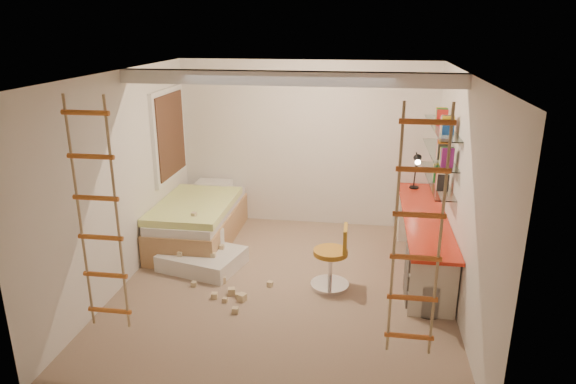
% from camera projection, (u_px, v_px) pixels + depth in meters
% --- Properties ---
extents(floor, '(4.50, 4.50, 0.00)m').
position_uv_depth(floor, '(284.00, 287.00, 6.36)').
color(floor, '#957860').
rests_on(floor, ground).
extents(ceiling_beam, '(4.00, 0.18, 0.16)m').
position_uv_depth(ceiling_beam, '(288.00, 78.00, 5.85)').
color(ceiling_beam, white).
rests_on(ceiling_beam, ceiling).
extents(window_frame, '(0.06, 1.15, 1.35)m').
position_uv_depth(window_frame, '(169.00, 135.00, 7.57)').
color(window_frame, white).
rests_on(window_frame, wall_left).
extents(window_blind, '(0.02, 1.00, 1.20)m').
position_uv_depth(window_blind, '(171.00, 135.00, 7.56)').
color(window_blind, '#4C2D1E').
rests_on(window_blind, window_frame).
extents(rope_ladder_left, '(0.41, 0.04, 2.13)m').
position_uv_depth(rope_ladder_left, '(98.00, 218.00, 4.44)').
color(rope_ladder_left, orange).
rests_on(rope_ladder_left, ceiling).
extents(rope_ladder_right, '(0.41, 0.04, 2.13)m').
position_uv_depth(rope_ladder_right, '(417.00, 237.00, 4.05)').
color(rope_ladder_right, '#C85922').
rests_on(rope_ladder_right, ceiling).
extents(waste_bin, '(0.30, 0.30, 0.38)m').
position_uv_depth(waste_bin, '(429.00, 298.00, 5.75)').
color(waste_bin, white).
rests_on(waste_bin, floor).
extents(desk, '(0.56, 2.80, 0.75)m').
position_uv_depth(desk, '(422.00, 238.00, 6.80)').
color(desk, red).
rests_on(desk, floor).
extents(shelves, '(0.25, 1.80, 0.71)m').
position_uv_depth(shelves, '(439.00, 154.00, 6.69)').
color(shelves, white).
rests_on(shelves, wall_right).
extents(bed, '(1.02, 2.00, 0.69)m').
position_uv_depth(bed, '(199.00, 220.00, 7.62)').
color(bed, '#AD7F51').
rests_on(bed, floor).
extents(task_lamp, '(0.14, 0.36, 0.57)m').
position_uv_depth(task_lamp, '(417.00, 166.00, 7.48)').
color(task_lamp, black).
rests_on(task_lamp, desk).
extents(swivel_chair, '(0.48, 0.48, 0.81)m').
position_uv_depth(swivel_chair, '(332.00, 265.00, 6.28)').
color(swivel_chair, '#B57A22').
rests_on(swivel_chair, floor).
extents(play_platform, '(1.16, 1.00, 0.44)m').
position_uv_depth(play_platform, '(200.00, 253.00, 6.90)').
color(play_platform, silver).
rests_on(play_platform, floor).
extents(toy_blocks, '(1.30, 1.30, 0.71)m').
position_uv_depth(toy_blocks, '(217.00, 268.00, 6.43)').
color(toy_blocks, '#CCB284').
rests_on(toy_blocks, floor).
extents(books, '(0.14, 0.70, 0.92)m').
position_uv_depth(books, '(440.00, 143.00, 6.64)').
color(books, '#262626').
rests_on(books, shelves).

